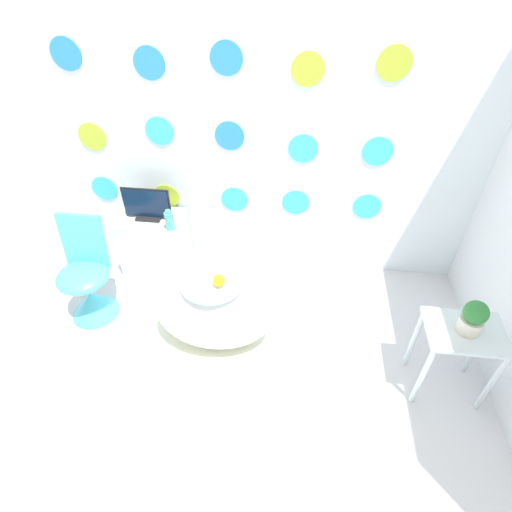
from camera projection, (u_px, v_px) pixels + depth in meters
name	position (u px, v px, depth m)	size (l,w,h in m)	color
ground_plane	(184.00, 459.00, 2.28)	(12.00, 12.00, 0.00)	silver
wall_back_dotted	(228.00, 116.00, 2.81)	(4.75, 0.05, 2.60)	white
rug	(211.00, 342.00, 2.90)	(0.90, 0.84, 0.01)	silver
bathtub	(215.00, 309.00, 2.77)	(0.83, 0.53, 0.58)	white
rubber_duck	(219.00, 280.00, 2.50)	(0.08, 0.09, 0.09)	yellow
chair	(89.00, 288.00, 2.97)	(0.38, 0.38, 0.81)	#4CC6DB
tv_cabinet	(155.00, 244.00, 3.36)	(0.52, 0.35, 0.53)	silver
tv	(147.00, 206.00, 3.12)	(0.38, 0.12, 0.27)	black
vase	(169.00, 221.00, 3.03)	(0.07, 0.07, 0.17)	#51B2AD
side_table	(460.00, 343.00, 2.36)	(0.45, 0.33, 0.56)	silver
potted_plant_left	(473.00, 318.00, 2.21)	(0.13, 0.13, 0.22)	beige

